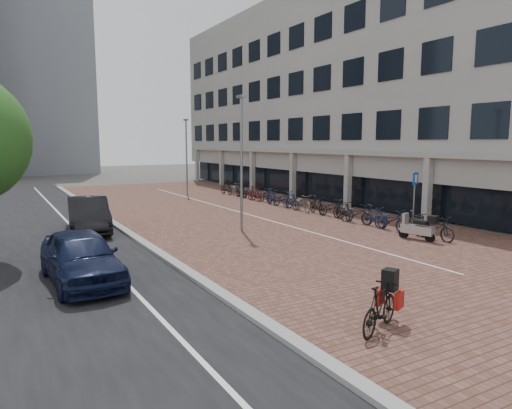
% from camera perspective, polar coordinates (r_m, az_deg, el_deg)
% --- Properties ---
extents(ground, '(140.00, 140.00, 0.00)m').
position_cam_1_polar(ground, '(16.06, 10.77, -7.11)').
color(ground, '#474442').
rests_on(ground, ground).
extents(plaza_brick, '(14.50, 42.00, 0.04)m').
position_cam_1_polar(plaza_brick, '(26.99, -2.64, -0.95)').
color(plaza_brick, brown).
rests_on(plaza_brick, ground).
extents(street_asphalt, '(8.00, 50.00, 0.03)m').
position_cam_1_polar(street_asphalt, '(24.13, -26.60, -2.81)').
color(street_asphalt, black).
rests_on(street_asphalt, ground).
extents(curb, '(0.35, 42.00, 0.14)m').
position_cam_1_polar(curb, '(24.61, -17.52, -2.00)').
color(curb, gray).
rests_on(curb, ground).
extents(lane_line, '(0.12, 44.00, 0.00)m').
position_cam_1_polar(lane_line, '(24.30, -21.89, -2.44)').
color(lane_line, white).
rests_on(lane_line, street_asphalt).
extents(parking_line, '(0.10, 30.00, 0.00)m').
position_cam_1_polar(parking_line, '(27.08, -2.26, -0.86)').
color(parking_line, white).
rests_on(parking_line, plaza_brick).
extents(office_building, '(8.40, 40.00, 15.00)m').
position_cam_1_polar(office_building, '(36.39, 10.29, 14.49)').
color(office_building, '#A0A09A').
rests_on(office_building, ground).
extents(car_navy, '(2.04, 4.62, 1.55)m').
position_cam_1_polar(car_navy, '(14.35, -20.81, -6.08)').
color(car_navy, black).
rests_on(car_navy, ground).
extents(car_dark, '(2.23, 5.00, 1.59)m').
position_cam_1_polar(car_dark, '(22.33, -20.02, -1.19)').
color(car_dark, black).
rests_on(car_dark, ground).
extents(hero_bike, '(1.84, 1.18, 1.26)m').
position_cam_1_polar(hero_bike, '(10.50, 15.07, -12.08)').
color(hero_bike, black).
rests_on(hero_bike, ground).
extents(shoes, '(0.38, 0.34, 0.08)m').
position_cam_1_polar(shoes, '(8.53, 12.70, -20.67)').
color(shoes, black).
rests_on(shoes, ground).
extents(scooter_front, '(0.89, 1.70, 1.12)m').
position_cam_1_polar(scooter_front, '(20.32, 19.33, -2.68)').
color(scooter_front, '#B0AFB4').
rests_on(scooter_front, ground).
extents(parking_sign, '(0.55, 0.22, 2.71)m').
position_cam_1_polar(parking_sign, '(22.31, 19.01, 1.58)').
color(parking_sign, slate).
rests_on(parking_sign, ground).
extents(lamp_near, '(0.12, 0.12, 6.07)m').
position_cam_1_polar(lamp_near, '(20.81, -1.81, 4.86)').
color(lamp_near, gray).
rests_on(lamp_near, ground).
extents(lamp_far, '(0.12, 0.12, 5.74)m').
position_cam_1_polar(lamp_far, '(35.73, -8.58, 5.70)').
color(lamp_far, slate).
rests_on(lamp_far, ground).
extents(bike_row, '(1.36, 21.44, 1.05)m').
position_cam_1_polar(bike_row, '(27.68, 5.48, 0.31)').
color(bike_row, black).
rests_on(bike_row, ground).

